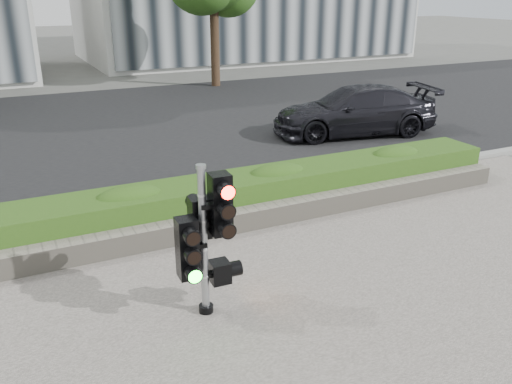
{
  "coord_description": "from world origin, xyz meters",
  "views": [
    {
      "loc": [
        -2.91,
        -5.64,
        3.8
      ],
      "look_at": [
        0.12,
        0.6,
        1.19
      ],
      "focal_mm": 38.0,
      "sensor_mm": 36.0,
      "label": 1
    }
  ],
  "objects": [
    {
      "name": "curb",
      "position": [
        0.0,
        3.15,
        0.06
      ],
      "size": [
        60.0,
        0.25,
        0.12
      ],
      "primitive_type": "cube",
      "color": "gray",
      "rests_on": "ground"
    },
    {
      "name": "road",
      "position": [
        0.0,
        10.0,
        0.01
      ],
      "size": [
        60.0,
        13.0,
        0.02
      ],
      "primitive_type": "cube",
      "color": "black",
      "rests_on": "ground"
    },
    {
      "name": "car_dark",
      "position": [
        5.92,
        6.38,
        0.67
      ],
      "size": [
        4.77,
        2.7,
        1.3
      ],
      "primitive_type": "imported",
      "rotation": [
        0.0,
        0.0,
        -1.78
      ],
      "color": "black",
      "rests_on": "road"
    },
    {
      "name": "hedge",
      "position": [
        0.0,
        2.55,
        0.37
      ],
      "size": [
        12.0,
        1.0,
        0.68
      ],
      "primitive_type": "cube",
      "color": "#548328",
      "rests_on": "sidewalk"
    },
    {
      "name": "stone_wall",
      "position": [
        0.0,
        1.9,
        0.2
      ],
      "size": [
        12.0,
        0.32,
        0.34
      ],
      "primitive_type": "cube",
      "color": "gray",
      "rests_on": "sidewalk"
    },
    {
      "name": "ground",
      "position": [
        0.0,
        0.0,
        0.0
      ],
      "size": [
        120.0,
        120.0,
        0.0
      ],
      "primitive_type": "plane",
      "color": "#51514C",
      "rests_on": "ground"
    },
    {
      "name": "traffic_signal",
      "position": [
        -0.92,
        -0.14,
        1.09
      ],
      "size": [
        0.67,
        0.49,
        1.92
      ],
      "rotation": [
        0.0,
        0.0,
        -0.04
      ],
      "color": "black",
      "rests_on": "sidewalk"
    }
  ]
}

